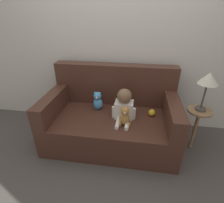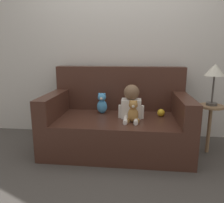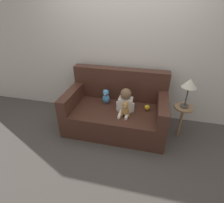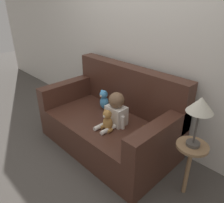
% 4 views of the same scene
% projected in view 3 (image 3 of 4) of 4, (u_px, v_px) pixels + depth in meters
% --- Properties ---
extents(ground_plane, '(12.00, 12.00, 0.00)m').
position_uv_depth(ground_plane, '(115.00, 127.00, 3.16)').
color(ground_plane, '#4C4742').
extents(wall_back, '(8.00, 0.05, 2.60)m').
position_uv_depth(wall_back, '(123.00, 47.00, 2.97)').
color(wall_back, silver).
rests_on(wall_back, ground_plane).
extents(couch, '(1.67, 0.94, 0.98)m').
position_uv_depth(couch, '(116.00, 110.00, 3.06)').
color(couch, '#47281E').
rests_on(couch, ground_plane).
extents(person_baby, '(0.30, 0.37, 0.39)m').
position_uv_depth(person_baby, '(125.00, 101.00, 2.81)').
color(person_baby, white).
rests_on(person_baby, couch).
extents(teddy_bear_brown, '(0.14, 0.11, 0.25)m').
position_uv_depth(teddy_bear_brown, '(125.00, 109.00, 2.71)').
color(teddy_bear_brown, '#AD7A3D').
rests_on(teddy_bear_brown, couch).
extents(plush_toy_side, '(0.13, 0.12, 0.26)m').
position_uv_depth(plush_toy_side, '(106.00, 97.00, 3.04)').
color(plush_toy_side, '#4C9EDB').
rests_on(plush_toy_side, couch).
extents(toy_ball, '(0.09, 0.09, 0.09)m').
position_uv_depth(toy_ball, '(147.00, 107.00, 2.89)').
color(toy_ball, gold).
rests_on(toy_ball, couch).
extents(side_table, '(0.28, 0.28, 1.04)m').
position_uv_depth(side_table, '(187.00, 94.00, 2.57)').
color(side_table, '#93704C').
rests_on(side_table, ground_plane).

